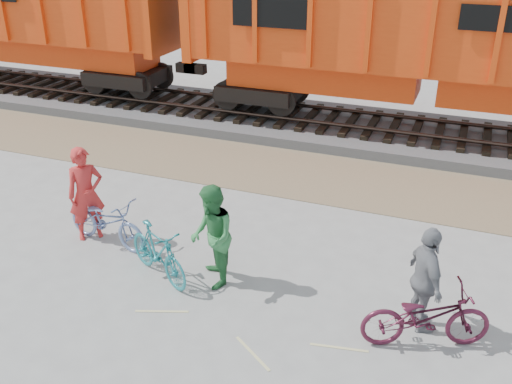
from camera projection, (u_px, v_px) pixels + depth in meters
ground at (235, 298)px, 9.94m from camera, size 120.00×120.00×0.00m
gravel_strip at (320, 177)px, 14.55m from camera, size 120.00×3.00×0.02m
ballast_bed at (350, 129)px, 17.42m from camera, size 120.00×4.00×0.30m
track at (351, 118)px, 17.28m from camera, size 120.00×2.60×0.24m
hopper_car_left at (2, 9)px, 20.37m from camera, size 14.00×3.13×4.65m
hopper_car_center at (435, 39)px, 15.49m from camera, size 14.00×3.13×4.65m
bicycle_blue at (107, 221)px, 11.38m from camera, size 2.04×1.00×1.02m
bicycle_teal at (158, 252)px, 10.30m from camera, size 1.77×1.25×1.05m
bicycle_maroon at (426, 317)px, 8.65m from camera, size 2.09×1.38×1.04m
person_solo at (86, 194)px, 11.43m from camera, size 0.83×0.84×1.96m
person_man at (212, 237)px, 9.95m from camera, size 1.10×1.17×1.90m
person_woman at (425, 280)px, 8.85m from camera, size 0.89×1.15×1.81m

